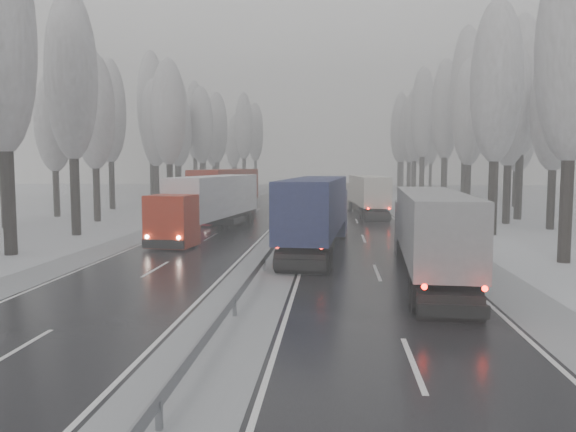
# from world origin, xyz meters

# --- Properties ---
(ground) EXTENTS (260.00, 260.00, 0.00)m
(ground) POSITION_xyz_m (0.00, 0.00, 0.00)
(ground) COLOR silver
(ground) RESTS_ON ground
(carriageway_right) EXTENTS (7.50, 200.00, 0.03)m
(carriageway_right) POSITION_xyz_m (5.25, 30.00, 0.01)
(carriageway_right) COLOR black
(carriageway_right) RESTS_ON ground
(carriageway_left) EXTENTS (7.50, 200.00, 0.03)m
(carriageway_left) POSITION_xyz_m (-5.25, 30.00, 0.01)
(carriageway_left) COLOR black
(carriageway_left) RESTS_ON ground
(median_slush) EXTENTS (3.00, 200.00, 0.04)m
(median_slush) POSITION_xyz_m (0.00, 30.00, 0.02)
(median_slush) COLOR gray
(median_slush) RESTS_ON ground
(shoulder_right) EXTENTS (2.40, 200.00, 0.04)m
(shoulder_right) POSITION_xyz_m (10.20, 30.00, 0.02)
(shoulder_right) COLOR gray
(shoulder_right) RESTS_ON ground
(shoulder_left) EXTENTS (2.40, 200.00, 0.04)m
(shoulder_left) POSITION_xyz_m (-10.20, 30.00, 0.02)
(shoulder_left) COLOR gray
(shoulder_left) RESTS_ON ground
(median_guardrail) EXTENTS (0.12, 200.00, 0.76)m
(median_guardrail) POSITION_xyz_m (0.00, 29.99, 0.60)
(median_guardrail) COLOR slate
(median_guardrail) RESTS_ON ground
(tree_16) EXTENTS (3.60, 3.60, 16.53)m
(tree_16) POSITION_xyz_m (15.04, 15.67, 10.67)
(tree_16) COLOR black
(tree_16) RESTS_ON ground
(tree_18) EXTENTS (3.60, 3.60, 16.58)m
(tree_18) POSITION_xyz_m (14.51, 27.03, 10.70)
(tree_18) COLOR black
(tree_18) RESTS_ON ground
(tree_19) EXTENTS (3.60, 3.60, 14.57)m
(tree_19) POSITION_xyz_m (20.02, 31.03, 9.42)
(tree_19) COLOR black
(tree_19) RESTS_ON ground
(tree_20) EXTENTS (3.60, 3.60, 15.71)m
(tree_20) POSITION_xyz_m (17.90, 35.17, 10.14)
(tree_20) COLOR black
(tree_20) RESTS_ON ground
(tree_21) EXTENTS (3.60, 3.60, 18.62)m
(tree_21) POSITION_xyz_m (20.12, 39.17, 12.00)
(tree_21) COLOR black
(tree_21) RESTS_ON ground
(tree_22) EXTENTS (3.60, 3.60, 15.86)m
(tree_22) POSITION_xyz_m (17.02, 45.60, 10.24)
(tree_22) COLOR black
(tree_22) RESTS_ON ground
(tree_23) EXTENTS (3.60, 3.60, 13.55)m
(tree_23) POSITION_xyz_m (23.31, 49.60, 8.77)
(tree_23) COLOR black
(tree_23) RESTS_ON ground
(tree_24) EXTENTS (3.60, 3.60, 20.49)m
(tree_24) POSITION_xyz_m (17.90, 51.02, 13.19)
(tree_24) COLOR black
(tree_24) RESTS_ON ground
(tree_25) EXTENTS (3.60, 3.60, 19.44)m
(tree_25) POSITION_xyz_m (24.81, 55.02, 12.52)
(tree_25) COLOR black
(tree_25) RESTS_ON ground
(tree_26) EXTENTS (3.60, 3.60, 18.78)m
(tree_26) POSITION_xyz_m (17.56, 61.27, 12.10)
(tree_26) COLOR black
(tree_26) RESTS_ON ground
(tree_27) EXTENTS (3.60, 3.60, 17.62)m
(tree_27) POSITION_xyz_m (24.72, 65.27, 11.36)
(tree_27) COLOR black
(tree_27) RESTS_ON ground
(tree_28) EXTENTS (3.60, 3.60, 19.62)m
(tree_28) POSITION_xyz_m (16.34, 71.95, 12.64)
(tree_28) COLOR black
(tree_28) RESTS_ON ground
(tree_29) EXTENTS (3.60, 3.60, 18.11)m
(tree_29) POSITION_xyz_m (23.71, 75.95, 11.67)
(tree_29) COLOR black
(tree_29) RESTS_ON ground
(tree_30) EXTENTS (3.60, 3.60, 17.86)m
(tree_30) POSITION_xyz_m (16.56, 81.70, 11.52)
(tree_30) COLOR black
(tree_30) RESTS_ON ground
(tree_31) EXTENTS (3.60, 3.60, 18.58)m
(tree_31) POSITION_xyz_m (22.48, 85.70, 11.97)
(tree_31) COLOR black
(tree_31) RESTS_ON ground
(tree_32) EXTENTS (3.60, 3.60, 17.33)m
(tree_32) POSITION_xyz_m (16.63, 89.21, 11.18)
(tree_32) COLOR black
(tree_32) RESTS_ON ground
(tree_33) EXTENTS (3.60, 3.60, 14.33)m
(tree_33) POSITION_xyz_m (19.77, 93.21, 9.26)
(tree_33) COLOR black
(tree_33) RESTS_ON ground
(tree_34) EXTENTS (3.60, 3.60, 17.63)m
(tree_34) POSITION_xyz_m (15.73, 96.32, 11.37)
(tree_34) COLOR black
(tree_34) RESTS_ON ground
(tree_35) EXTENTS (3.60, 3.60, 18.25)m
(tree_35) POSITION_xyz_m (24.94, 100.32, 11.77)
(tree_35) COLOR black
(tree_35) RESTS_ON ground
(tree_36) EXTENTS (3.60, 3.60, 20.23)m
(tree_36) POSITION_xyz_m (17.04, 106.16, 13.02)
(tree_36) COLOR black
(tree_36) RESTS_ON ground
(tree_37) EXTENTS (3.60, 3.60, 16.37)m
(tree_37) POSITION_xyz_m (24.02, 110.16, 10.56)
(tree_37) COLOR black
(tree_37) RESTS_ON ground
(tree_38) EXTENTS (3.60, 3.60, 17.97)m
(tree_38) POSITION_xyz_m (18.73, 116.73, 11.59)
(tree_38) COLOR black
(tree_38) RESTS_ON ground
(tree_39) EXTENTS (3.60, 3.60, 16.19)m
(tree_39) POSITION_xyz_m (21.55, 120.73, 10.45)
(tree_39) COLOR black
(tree_39) RESTS_ON ground
(tree_56) EXTENTS (3.60, 3.60, 18.12)m
(tree_56) POSITION_xyz_m (-14.71, 15.70, 11.68)
(tree_56) COLOR black
(tree_56) RESTS_ON ground
(tree_58) EXTENTS (3.60, 3.60, 17.21)m
(tree_58) POSITION_xyz_m (-15.13, 24.57, 11.10)
(tree_58) COLOR black
(tree_58) RESTS_ON ground
(tree_59) EXTENTS (3.60, 3.60, 18.41)m
(tree_59) POSITION_xyz_m (-22.80, 28.57, 11.87)
(tree_59) COLOR black
(tree_59) RESTS_ON ground
(tree_60) EXTENTS (3.60, 3.60, 14.84)m
(tree_60) POSITION_xyz_m (-17.75, 34.20, 9.59)
(tree_60) COLOR black
(tree_60) RESTS_ON ground
(tree_61) EXTENTS (3.60, 3.60, 13.95)m
(tree_61) POSITION_xyz_m (-23.52, 38.20, 9.02)
(tree_61) COLOR black
(tree_61) RESTS_ON ground
(tree_62) EXTENTS (3.60, 3.60, 16.04)m
(tree_62) POSITION_xyz_m (-13.94, 43.73, 10.36)
(tree_62) COLOR black
(tree_62) RESTS_ON ground
(tree_63) EXTENTS (3.60, 3.60, 16.88)m
(tree_63) POSITION_xyz_m (-21.85, 47.73, 10.89)
(tree_63) COLOR black
(tree_63) RESTS_ON ground
(tree_64) EXTENTS (3.60, 3.60, 15.42)m
(tree_64) POSITION_xyz_m (-18.26, 52.71, 9.96)
(tree_64) COLOR black
(tree_64) RESTS_ON ground
(tree_65) EXTENTS (3.60, 3.60, 19.48)m
(tree_65) POSITION_xyz_m (-20.05, 56.71, 12.55)
(tree_65) COLOR black
(tree_65) RESTS_ON ground
(tree_66) EXTENTS (3.60, 3.60, 15.23)m
(tree_66) POSITION_xyz_m (-18.16, 62.35, 9.84)
(tree_66) COLOR black
(tree_66) RESTS_ON ground
(tree_67) EXTENTS (3.60, 3.60, 17.09)m
(tree_67) POSITION_xyz_m (-19.54, 66.35, 11.03)
(tree_67) COLOR black
(tree_67) RESTS_ON ground
(tree_68) EXTENTS (3.60, 3.60, 16.65)m
(tree_68) POSITION_xyz_m (-16.58, 69.11, 10.75)
(tree_68) COLOR black
(tree_68) RESTS_ON ground
(tree_69) EXTENTS (3.60, 3.60, 19.35)m
(tree_69) POSITION_xyz_m (-21.42, 73.11, 12.46)
(tree_69) COLOR black
(tree_69) RESTS_ON ground
(tree_70) EXTENTS (3.60, 3.60, 17.09)m
(tree_70) POSITION_xyz_m (-16.33, 79.19, 11.03)
(tree_70) COLOR black
(tree_70) RESTS_ON ground
(tree_71) EXTENTS (3.60, 3.60, 19.61)m
(tree_71) POSITION_xyz_m (-21.09, 83.19, 12.63)
(tree_71) COLOR black
(tree_71) RESTS_ON ground
(tree_72) EXTENTS (3.60, 3.60, 15.11)m
(tree_72) POSITION_xyz_m (-18.93, 88.54, 9.76)
(tree_72) COLOR black
(tree_72) RESTS_ON ground
(tree_73) EXTENTS (3.60, 3.60, 17.22)m
(tree_73) POSITION_xyz_m (-21.82, 92.54, 11.11)
(tree_73) COLOR black
(tree_73) RESTS_ON ground
(tree_74) EXTENTS (3.60, 3.60, 19.68)m
(tree_74) POSITION_xyz_m (-15.07, 99.33, 12.67)
(tree_74) COLOR black
(tree_74) RESTS_ON ground
(tree_75) EXTENTS (3.60, 3.60, 18.60)m
(tree_75) POSITION_xyz_m (-24.20, 103.33, 11.99)
(tree_75) COLOR black
(tree_75) RESTS_ON ground
(tree_76) EXTENTS (3.60, 3.60, 18.55)m
(tree_76) POSITION_xyz_m (-14.05, 108.72, 11.95)
(tree_76) COLOR black
(tree_76) RESTS_ON ground
(tree_77) EXTENTS (3.60, 3.60, 14.32)m
(tree_77) POSITION_xyz_m (-19.66, 112.72, 9.26)
(tree_77) COLOR black
(tree_77) RESTS_ON ground
(tree_78) EXTENTS (3.60, 3.60, 19.55)m
(tree_78) POSITION_xyz_m (-17.56, 115.31, 12.59)
(tree_78) COLOR black
(tree_78) RESTS_ON ground
(tree_79) EXTENTS (3.60, 3.60, 17.07)m
(tree_79) POSITION_xyz_m (-20.33, 119.31, 11.01)
(tree_79) COLOR black
(tree_79) RESTS_ON ground
(truck_grey_tarp) EXTENTS (3.35, 15.15, 3.86)m
(truck_grey_tarp) POSITION_xyz_m (7.43, 10.98, 2.25)
(truck_grey_tarp) COLOR #515156
(truck_grey_tarp) RESTS_ON ground
(truck_blue_box) EXTENTS (3.84, 16.72, 4.25)m
(truck_blue_box) POSITION_xyz_m (2.29, 18.33, 2.48)
(truck_blue_box) COLOR #1C2148
(truck_blue_box) RESTS_ON ground
(truck_cream_box) EXTENTS (3.61, 15.39, 3.92)m
(truck_cream_box) POSITION_xyz_m (6.41, 41.85, 2.29)
(truck_cream_box) COLOR #A49C92
(truck_cream_box) RESTS_ON ground
(box_truck_distant) EXTENTS (2.88, 7.52, 2.74)m
(box_truck_distant) POSITION_xyz_m (3.28, 88.64, 1.40)
(box_truck_distant) COLOR #B2B5B9
(box_truck_distant) RESTS_ON ground
(truck_red_white) EXTENTS (4.58, 16.50, 4.20)m
(truck_red_white) POSITION_xyz_m (-5.52, 25.27, 2.45)
(truck_red_white) COLOR #A41B09
(truck_red_white) RESTS_ON ground
(truck_red_red) EXTENTS (4.47, 17.96, 4.57)m
(truck_red_red) POSITION_xyz_m (-7.16, 38.07, 2.67)
(truck_red_red) COLOR #AB0920
(truck_red_red) RESTS_ON ground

